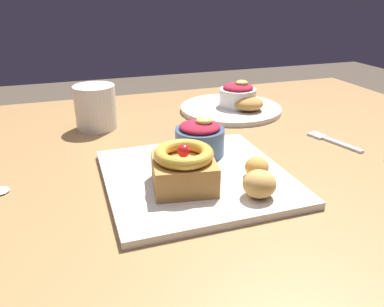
{
  "coord_description": "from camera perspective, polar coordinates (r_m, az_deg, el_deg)",
  "views": [
    {
      "loc": [
        -0.14,
        -0.65,
        1.02
      ],
      "look_at": [
        0.05,
        -0.1,
        0.77
      ],
      "focal_mm": 35.46,
      "sensor_mm": 36.0,
      "label": 1
    }
  ],
  "objects": [
    {
      "name": "cake_slice",
      "position": [
        0.57,
        -1.24,
        -2.13
      ],
      "size": [
        0.11,
        0.1,
        0.07
      ],
      "rotation": [
        0.0,
        0.0,
        -0.16
      ],
      "color": "#B77F3D",
      "rests_on": "front_plate"
    },
    {
      "name": "fork",
      "position": [
        0.84,
        20.14,
        1.87
      ],
      "size": [
        0.05,
        0.13,
        0.0
      ],
      "rotation": [
        0.0,
        0.0,
        1.84
      ],
      "color": "silver",
      "rests_on": "dining_table"
    },
    {
      "name": "berry_ramekin",
      "position": [
        0.69,
        1.19,
        2.36
      ],
      "size": [
        0.09,
        0.09,
        0.07
      ],
      "color": "#3D5675",
      "rests_on": "front_plate"
    },
    {
      "name": "fritter_front",
      "position": [
        0.62,
        9.72,
        -2.0
      ],
      "size": [
        0.04,
        0.04,
        0.03
      ],
      "primitive_type": "ellipsoid",
      "color": "gold",
      "rests_on": "front_plate"
    },
    {
      "name": "dining_table",
      "position": [
        0.76,
        -6.0,
        -6.39
      ],
      "size": [
        1.52,
        0.91,
        0.73
      ],
      "color": "olive",
      "rests_on": "ground_plane"
    },
    {
      "name": "front_plate",
      "position": [
        0.63,
        0.59,
        -3.55
      ],
      "size": [
        0.29,
        0.29,
        0.01
      ],
      "primitive_type": "cube",
      "color": "silver",
      "rests_on": "dining_table"
    },
    {
      "name": "back_ramekin",
      "position": [
        0.98,
        6.91,
        8.74
      ],
      "size": [
        0.09,
        0.09,
        0.07
      ],
      "color": "white",
      "rests_on": "back_plate"
    },
    {
      "name": "coffee_mug",
      "position": [
        0.87,
        -14.29,
        6.77
      ],
      "size": [
        0.09,
        0.09,
        0.1
      ],
      "primitive_type": "cylinder",
      "color": "silver",
      "rests_on": "dining_table"
    },
    {
      "name": "back_pastry",
      "position": [
        0.96,
        8.43,
        7.48
      ],
      "size": [
        0.08,
        0.08,
        0.03
      ],
      "primitive_type": "ellipsoid",
      "color": "#B77F3D",
      "rests_on": "back_plate"
    },
    {
      "name": "fritter_middle",
      "position": [
        0.56,
        10.11,
        -4.54
      ],
      "size": [
        0.05,
        0.05,
        0.04
      ],
      "primitive_type": "ellipsoid",
      "color": "tan",
      "rests_on": "front_plate"
    },
    {
      "name": "back_plate",
      "position": [
        0.99,
        5.83,
        6.73
      ],
      "size": [
        0.26,
        0.26,
        0.01
      ],
      "primitive_type": "cylinder",
      "color": "silver",
      "rests_on": "dining_table"
    }
  ]
}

